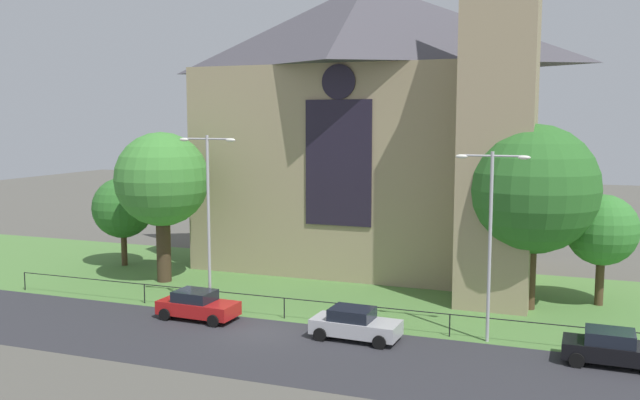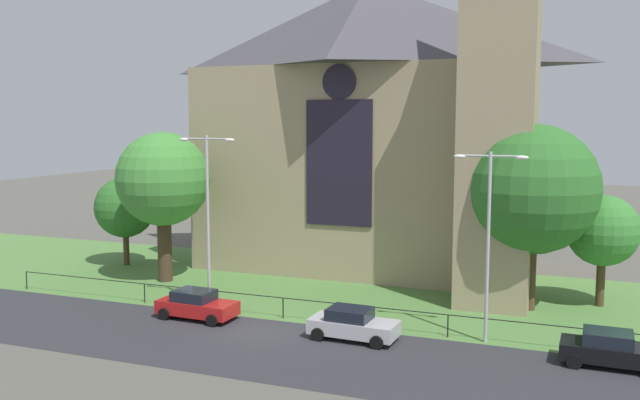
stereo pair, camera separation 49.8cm
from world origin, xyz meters
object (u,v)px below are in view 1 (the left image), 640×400
(parked_car_red, at_px, (197,305))
(parked_car_silver, at_px, (355,324))
(church_building, at_px, (374,122))
(tree_right_near, at_px, (533,189))
(tree_right_far, at_px, (602,230))
(streetlamp_near, at_px, (208,203))
(streetlamp_far, at_px, (490,223))
(tree_left_far, at_px, (123,208))
(parked_car_black, at_px, (613,348))
(tree_left_near, at_px, (162,180))

(parked_car_red, xyz_separation_m, parked_car_silver, (8.76, -0.30, 0.00))
(church_building, bearing_deg, tree_right_near, -34.59)
(tree_right_far, bearing_deg, church_building, 159.59)
(tree_right_near, xyz_separation_m, parked_car_red, (-16.24, -8.12, -5.93))
(streetlamp_near, bearing_deg, church_building, 70.18)
(streetlamp_near, distance_m, streetlamp_far, 14.87)
(tree_right_far, height_order, streetlamp_far, streetlamp_far)
(parked_car_red, bearing_deg, tree_left_far, 142.70)
(tree_right_far, bearing_deg, parked_car_red, -152.58)
(parked_car_silver, bearing_deg, tree_right_far, 46.18)
(streetlamp_far, xyz_separation_m, parked_car_black, (5.40, -1.35, -4.90))
(church_building, height_order, tree_left_far, church_building)
(tree_left_far, relative_size, parked_car_silver, 1.49)
(tree_left_far, bearing_deg, parked_car_black, -16.78)
(church_building, height_order, tree_left_near, church_building)
(streetlamp_far, height_order, parked_car_red, streetlamp_far)
(tree_left_far, bearing_deg, church_building, 19.55)
(tree_right_near, bearing_deg, tree_left_near, -176.29)
(parked_car_silver, bearing_deg, parked_car_red, -179.45)
(streetlamp_far, distance_m, parked_car_silver, 7.94)
(church_building, xyz_separation_m, parked_car_red, (-5.02, -15.85, -9.53))
(parked_car_silver, bearing_deg, tree_left_near, 157.87)
(streetlamp_near, xyz_separation_m, parked_car_black, (20.27, -1.35, -5.24))
(tree_right_far, bearing_deg, streetlamp_near, -156.39)
(streetlamp_near, height_order, parked_car_silver, streetlamp_near)
(tree_left_near, bearing_deg, tree_right_near, 3.71)
(streetlamp_far, height_order, parked_car_black, streetlamp_far)
(tree_right_far, xyz_separation_m, parked_car_black, (0.24, -10.10, -3.54))
(tree_left_near, height_order, streetlamp_far, tree_left_near)
(church_building, relative_size, tree_right_near, 2.54)
(tree_left_far, relative_size, streetlamp_near, 0.66)
(church_building, bearing_deg, parked_car_red, -107.56)
(streetlamp_near, distance_m, parked_car_black, 20.98)
(church_building, height_order, parked_car_silver, church_building)
(streetlamp_far, relative_size, parked_car_red, 2.10)
(streetlamp_near, distance_m, parked_car_red, 5.47)
(tree_left_far, distance_m, tree_right_far, 31.74)
(church_building, bearing_deg, streetlamp_near, -109.82)
(church_building, xyz_separation_m, tree_right_near, (11.22, -7.74, -3.60))
(tree_left_near, height_order, tree_right_near, tree_right_near)
(parked_car_red, distance_m, parked_car_silver, 8.77)
(tree_left_near, distance_m, tree_right_near, 22.67)
(tree_right_far, distance_m, streetlamp_far, 10.25)
(tree_left_far, xyz_separation_m, streetlamp_far, (26.58, -8.30, 1.46))
(church_building, relative_size, parked_car_silver, 6.08)
(streetlamp_far, xyz_separation_m, parked_car_red, (-14.73, -1.57, -4.90))
(tree_left_near, xyz_separation_m, tree_right_far, (26.28, 3.67, -2.31))
(streetlamp_near, bearing_deg, tree_right_near, 21.81)
(church_building, height_order, tree_right_near, church_building)
(church_building, bearing_deg, parked_car_black, -45.96)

